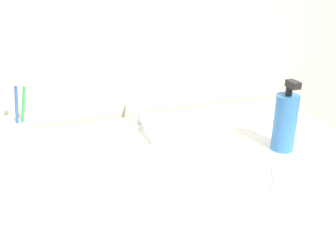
% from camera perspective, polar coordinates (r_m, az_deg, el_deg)
% --- Properties ---
extents(tiled_wall_back, '(2.22, 0.04, 2.40)m').
position_cam_1_polar(tiled_wall_back, '(1.15, -6.17, 17.48)').
color(tiled_wall_back, beige).
rests_on(tiled_wall_back, ground).
extents(sink_basin, '(0.50, 0.50, 0.10)m').
position_cam_1_polar(sink_basin, '(0.92, 0.64, -7.69)').
color(sink_basin, white).
rests_on(sink_basin, vanity_counter).
extents(faucet, '(0.02, 0.18, 0.10)m').
position_cam_1_polar(faucet, '(1.08, -3.48, 1.24)').
color(faucet, silver).
rests_on(faucet, sink_basin).
extents(toothbrush_cup, '(0.08, 0.08, 0.09)m').
position_cam_1_polar(toothbrush_cup, '(1.01, -21.31, -1.61)').
color(toothbrush_cup, white).
rests_on(toothbrush_cup, vanity_counter).
extents(toothbrush_yellow, '(0.02, 0.03, 0.20)m').
position_cam_1_polar(toothbrush_yellow, '(1.00, -20.82, 2.87)').
color(toothbrush_yellow, yellow).
rests_on(toothbrush_yellow, toothbrush_cup).
extents(toothbrush_blue, '(0.03, 0.04, 0.20)m').
position_cam_1_polar(toothbrush_blue, '(0.96, -20.93, 2.02)').
color(toothbrush_blue, blue).
rests_on(toothbrush_blue, toothbrush_cup).
extents(toothbrush_green, '(0.05, 0.04, 0.20)m').
position_cam_1_polar(toothbrush_green, '(0.96, -20.13, 2.02)').
color(toothbrush_green, green).
rests_on(toothbrush_green, toothbrush_cup).
extents(soap_dispenser, '(0.06, 0.06, 0.18)m').
position_cam_1_polar(soap_dispenser, '(1.00, 16.50, 0.62)').
color(soap_dispenser, '#3372BF').
rests_on(soap_dispenser, vanity_counter).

